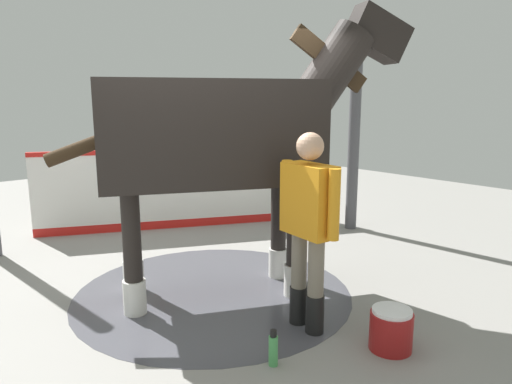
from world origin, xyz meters
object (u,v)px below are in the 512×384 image
Objects in this scene: handler at (308,220)px; wash_bucket at (391,329)px; bottle_shampoo at (393,317)px; bottle_spray at (273,349)px; horse at (225,134)px.

handler is 1.04m from wash_bucket.
bottle_shampoo is 1.16m from bottle_spray.
bottle_spray is at bearing -87.74° from horse.
wash_bucket is at bearing 116.06° from handler.
horse is at bearing -80.64° from wash_bucket.
horse reaches higher than bottle_spray.
handler is (-0.05, 1.02, -0.62)m from horse.
bottle_spray is at bearing 28.42° from handler.
handler reaches higher than bottle_shampoo.
horse is 11.63× the size of bottle_spray.
horse is 1.94× the size of handler.
horse is at bearing -80.43° from handler.
bottle_shampoo is at bearing 145.51° from handler.
bottle_spray is at bearing -27.14° from wash_bucket.
horse is 16.11× the size of bottle_shampoo.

